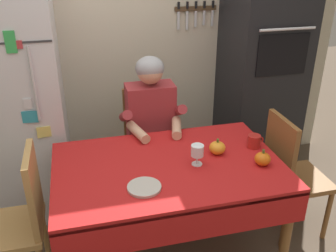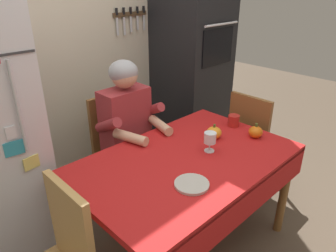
# 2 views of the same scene
# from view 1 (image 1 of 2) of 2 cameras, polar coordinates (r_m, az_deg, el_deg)

# --- Properties ---
(back_wall_assembly) EXTENTS (3.70, 0.13, 2.60)m
(back_wall_assembly) POSITION_cam_1_polar(r_m,az_deg,el_deg) (3.29, -4.58, 14.14)
(back_wall_assembly) COLOR beige
(back_wall_assembly) RESTS_ON ground
(refrigerator) EXTENTS (0.68, 0.71, 1.80)m
(refrigerator) POSITION_cam_1_polar(r_m,az_deg,el_deg) (3.02, -22.01, 3.27)
(refrigerator) COLOR silver
(refrigerator) RESTS_ON ground
(wall_oven) EXTENTS (0.60, 0.64, 2.10)m
(wall_oven) POSITION_cam_1_polar(r_m,az_deg,el_deg) (3.34, 14.03, 9.24)
(wall_oven) COLOR black
(wall_oven) RESTS_ON ground
(dining_table) EXTENTS (1.40, 0.90, 0.74)m
(dining_table) POSITION_cam_1_polar(r_m,az_deg,el_deg) (2.36, 0.19, -7.78)
(dining_table) COLOR brown
(dining_table) RESTS_ON ground
(chair_behind_person) EXTENTS (0.40, 0.40, 0.93)m
(chair_behind_person) POSITION_cam_1_polar(r_m,az_deg,el_deg) (3.10, -3.01, -2.07)
(chair_behind_person) COLOR brown
(chair_behind_person) RESTS_ON ground
(seated_person) EXTENTS (0.47, 0.55, 1.25)m
(seated_person) POSITION_cam_1_polar(r_m,az_deg,el_deg) (2.84, -2.36, 0.23)
(seated_person) COLOR #38384C
(seated_person) RESTS_ON ground
(chair_left_side) EXTENTS (0.40, 0.40, 0.93)m
(chair_left_side) POSITION_cam_1_polar(r_m,az_deg,el_deg) (2.45, -21.40, -12.66)
(chair_left_side) COLOR tan
(chair_left_side) RESTS_ON ground
(chair_right_side) EXTENTS (0.40, 0.40, 0.93)m
(chair_right_side) POSITION_cam_1_polar(r_m,az_deg,el_deg) (2.82, 17.92, -6.54)
(chair_right_side) COLOR brown
(chair_right_side) RESTS_ON ground
(coffee_mug) EXTENTS (0.11, 0.09, 0.09)m
(coffee_mug) POSITION_cam_1_polar(r_m,az_deg,el_deg) (2.56, 12.89, -2.26)
(coffee_mug) COLOR #B2231E
(coffee_mug) RESTS_ON dining_table
(wine_glass) EXTENTS (0.08, 0.08, 0.13)m
(wine_glass) POSITION_cam_1_polar(r_m,az_deg,el_deg) (2.29, 4.46, -3.85)
(wine_glass) COLOR white
(wine_glass) RESTS_ON dining_table
(pumpkin_large) EXTENTS (0.10, 0.10, 0.10)m
(pumpkin_large) POSITION_cam_1_polar(r_m,az_deg,el_deg) (2.38, 14.11, -4.83)
(pumpkin_large) COLOR orange
(pumpkin_large) RESTS_ON dining_table
(pumpkin_medium) EXTENTS (0.10, 0.10, 0.11)m
(pumpkin_medium) POSITION_cam_1_polar(r_m,az_deg,el_deg) (2.45, 7.47, -3.28)
(pumpkin_medium) COLOR orange
(pumpkin_medium) RESTS_ON dining_table
(serving_tray) EXTENTS (0.19, 0.19, 0.02)m
(serving_tray) POSITION_cam_1_polar(r_m,az_deg,el_deg) (2.12, -3.61, -9.23)
(serving_tray) COLOR #B7B2A8
(serving_tray) RESTS_ON dining_table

